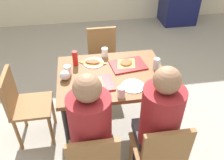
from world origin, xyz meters
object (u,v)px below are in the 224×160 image
object	(u,v)px
paper_plate_near_edge	(133,86)
plastic_cup_a	(105,52)
tray_red_far	(128,65)
pizza_slice_b	(126,63)
main_table	(112,82)
paper_plate_center	(94,63)
plastic_cup_b	(121,92)
condiment_bottle	(75,58)
plastic_cup_c	(68,70)
foil_bundle	(65,75)
pizza_slice_a	(92,83)
pizza_slice_c	(93,62)
person_in_brown_jacket	(158,119)
soda_can	(156,64)
tray_red_near	(94,84)
chair_left_end	(23,103)
chair_near_right	(160,152)
person_in_red	(90,127)
chair_far_side	(103,55)

from	to	relation	value
paper_plate_near_edge	plastic_cup_a	distance (m)	0.61
tray_red_far	pizza_slice_b	bearing A→B (deg)	127.44
main_table	paper_plate_center	xyz separation A→B (m)	(-0.16, 0.23, 0.11)
plastic_cup_b	condiment_bottle	size ratio (longest dim) A/B	0.62
paper_plate_near_edge	plastic_cup_c	bearing A→B (deg)	154.17
paper_plate_center	pizza_slice_b	world-z (taller)	pizza_slice_b
main_table	foil_bundle	bearing A→B (deg)	-177.44
pizza_slice_a	main_table	bearing A→B (deg)	35.64
pizza_slice_c	plastic_cup_c	size ratio (longest dim) A/B	2.48
main_table	person_in_brown_jacket	world-z (taller)	person_in_brown_jacket
plastic_cup_a	soda_can	distance (m)	0.59
tray_red_near	pizza_slice_b	xyz separation A→B (m)	(0.37, 0.29, 0.02)
chair_left_end	pizza_slice_a	xyz separation A→B (m)	(0.72, -0.15, 0.28)
tray_red_near	condiment_bottle	xyz separation A→B (m)	(-0.16, 0.37, 0.07)
plastic_cup_b	paper_plate_center	bearing A→B (deg)	108.19
chair_left_end	paper_plate_center	world-z (taller)	chair_left_end
chair_near_right	pizza_slice_c	world-z (taller)	chair_near_right
paper_plate_near_edge	chair_near_right	bearing A→B (deg)	-79.17
chair_left_end	soda_can	size ratio (longest dim) A/B	7.08
person_in_red	condiment_bottle	distance (m)	0.89
chair_near_right	chair_left_end	xyz separation A→B (m)	(-1.20, 0.80, 0.00)
person_in_brown_jacket	main_table	bearing A→B (deg)	112.51
pizza_slice_c	plastic_cup_c	bearing A→B (deg)	-147.66
chair_near_right	plastic_cup_a	bearing A→B (deg)	104.61
person_in_brown_jacket	chair_left_end	bearing A→B (deg)	151.29
tray_red_near	plastic_cup_c	xyz separation A→B (m)	(-0.25, 0.21, 0.04)
tray_red_far	plastic_cup_c	xyz separation A→B (m)	(-0.63, -0.06, 0.04)
paper_plate_center	condiment_bottle	distance (m)	0.21
chair_left_end	plastic_cup_b	world-z (taller)	plastic_cup_b
chair_left_end	paper_plate_center	xyz separation A→B (m)	(0.77, 0.23, 0.26)
tray_red_near	person_in_red	bearing A→B (deg)	-99.07
tray_red_near	condiment_bottle	size ratio (longest dim) A/B	2.25
chair_far_side	foil_bundle	size ratio (longest dim) A/B	8.63
tray_red_near	paper_plate_near_edge	world-z (taller)	tray_red_near
chair_left_end	paper_plate_near_edge	xyz separation A→B (m)	(1.09, -0.23, 0.26)
person_in_red	soda_can	bearing A→B (deg)	42.67
tray_red_near	plastic_cup_b	bearing A→B (deg)	-43.56
plastic_cup_a	paper_plate_near_edge	bearing A→B (deg)	-71.81
main_table	plastic_cup_c	size ratio (longest dim) A/B	10.91
chair_left_end	condiment_bottle	bearing A→B (deg)	21.67
pizza_slice_b	plastic_cup_a	size ratio (longest dim) A/B	2.61
chair_near_right	paper_plate_center	distance (m)	1.15
chair_left_end	plastic_cup_a	distance (m)	1.02
main_table	pizza_slice_a	world-z (taller)	pizza_slice_a
foil_bundle	plastic_cup_a	bearing A→B (deg)	40.56
chair_left_end	soda_can	world-z (taller)	soda_can
plastic_cup_c	soda_can	distance (m)	0.90
tray_red_near	plastic_cup_c	bearing A→B (deg)	139.80
chair_left_end	chair_near_right	bearing A→B (deg)	-33.60
plastic_cup_a	foil_bundle	world-z (taller)	same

